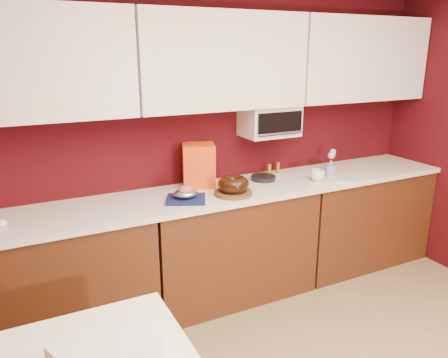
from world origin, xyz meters
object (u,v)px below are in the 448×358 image
object	(u,v)px
bundt_cake	(233,184)
newspaper_stack	(106,355)
toaster_oven	(269,121)
flower_vase	(331,166)
foil_ham_nest	(186,193)
pandoro_box	(199,165)
coffee_mug	(317,174)
blue_jar	(330,170)

from	to	relation	value
bundt_cake	newspaper_stack	size ratio (longest dim) A/B	0.68
toaster_oven	flower_vase	size ratio (longest dim) A/B	3.96
bundt_cake	flower_vase	xyz separation A→B (m)	(1.06, 0.18, -0.02)
bundt_cake	foil_ham_nest	distance (m)	0.37
pandoro_box	flower_vase	distance (m)	1.21
pandoro_box	flower_vase	bearing A→B (deg)	12.46
coffee_mug	flower_vase	xyz separation A→B (m)	(0.28, 0.17, 0.00)
foil_ham_nest	pandoro_box	world-z (taller)	pandoro_box
toaster_oven	foil_ham_nest	distance (m)	0.98
pandoro_box	blue_jar	xyz separation A→B (m)	(1.10, -0.25, -0.12)
toaster_oven	foil_ham_nest	world-z (taller)	toaster_oven
blue_jar	flower_vase	bearing A→B (deg)	46.67
toaster_oven	coffee_mug	world-z (taller)	toaster_oven
toaster_oven	bundt_cake	world-z (taller)	toaster_oven
coffee_mug	newspaper_stack	size ratio (longest dim) A/B	0.32
foil_ham_nest	pandoro_box	xyz separation A→B (m)	(0.23, 0.29, 0.11)
bundt_cake	blue_jar	world-z (taller)	bundt_cake
flower_vase	newspaper_stack	world-z (taller)	flower_vase
foil_ham_nest	blue_jar	world-z (taller)	blue_jar
coffee_mug	newspaper_stack	distance (m)	2.36
toaster_oven	pandoro_box	distance (m)	0.69
flower_vase	newspaper_stack	xyz separation A→B (m)	(-2.27, -1.43, -0.15)
foil_ham_nest	newspaper_stack	size ratio (longest dim) A/B	0.52
bundt_cake	foil_ham_nest	world-z (taller)	bundt_cake
bundt_cake	newspaper_stack	bearing A→B (deg)	-134.12
pandoro_box	coffee_mug	bearing A→B (deg)	0.49
pandoro_box	coffee_mug	world-z (taller)	pandoro_box
toaster_oven	newspaper_stack	distance (m)	2.37
blue_jar	coffee_mug	bearing A→B (deg)	-159.72
blue_jar	flower_vase	size ratio (longest dim) A/B	0.88
bundt_cake	newspaper_stack	xyz separation A→B (m)	(-1.21, -1.25, -0.17)
foil_ham_nest	blue_jar	distance (m)	1.33
flower_vase	newspaper_stack	size ratio (longest dim) A/B	0.33
foil_ham_nest	blue_jar	bearing A→B (deg)	1.76
newspaper_stack	foil_ham_nest	bearing A→B (deg)	56.54
toaster_oven	newspaper_stack	world-z (taller)	toaster_oven
coffee_mug	flower_vase	size ratio (longest dim) A/B	0.97
coffee_mug	blue_jar	distance (m)	0.20
bundt_cake	foil_ham_nest	bearing A→B (deg)	174.67
toaster_oven	blue_jar	distance (m)	0.68
coffee_mug	newspaper_stack	bearing A→B (deg)	-147.75
foil_ham_nest	coffee_mug	xyz separation A→B (m)	(1.15, -0.03, 0.00)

